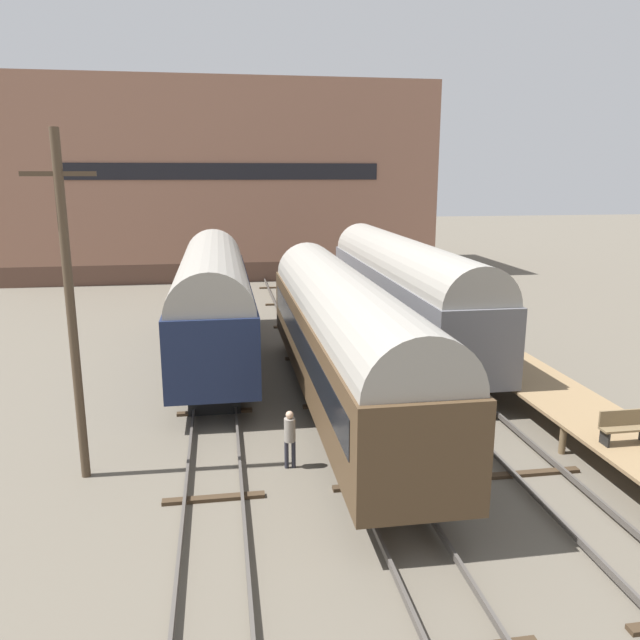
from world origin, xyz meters
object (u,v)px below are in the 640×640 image
train_car_navy (213,297)px  bench (624,426)px  utility_pole (71,307)px  train_car_brown (343,333)px  train_car_grey (403,286)px  person_worker (290,434)px

train_car_navy → bench: bearing=-48.5°
utility_pole → train_car_brown: bearing=24.0°
train_car_brown → utility_pole: 8.85m
train_car_brown → train_car_grey: size_ratio=0.96×
train_car_navy → bench: train_car_navy is taller
train_car_grey → utility_pole: (-12.28, -11.24, 1.80)m
train_car_grey → bench: size_ratio=13.23×
train_car_brown → bench: 8.96m
train_car_grey → utility_pole: size_ratio=2.00×
train_car_navy → train_car_brown: size_ratio=0.89×
bench → person_worker: 9.17m
train_car_grey → person_worker: size_ratio=10.84×
train_car_brown → utility_pole: size_ratio=1.92×
bench → utility_pole: bearing=171.2°
train_car_navy → person_worker: (2.13, -10.70, -1.91)m
train_car_grey → utility_pole: utility_pole is taller
train_car_brown → train_car_grey: bearing=60.4°
train_car_brown → person_worker: (-2.26, -3.90, -1.83)m
person_worker → utility_pole: size_ratio=0.18×
person_worker → train_car_brown: bearing=59.9°
train_car_brown → person_worker: bearing=-120.1°
bench → utility_pole: 15.14m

